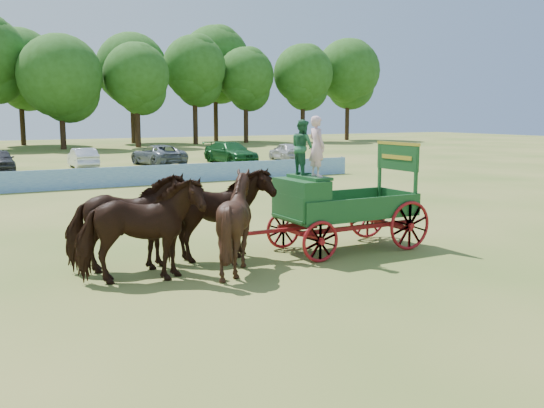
{
  "coord_description": "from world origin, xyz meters",
  "views": [
    {
      "loc": [
        -10.77,
        -13.5,
        3.82
      ],
      "look_at": [
        -2.64,
        1.18,
        1.3
      ],
      "focal_mm": 40.0,
      "sensor_mm": 36.0,
      "label": 1
    }
  ],
  "objects": [
    {
      "name": "farm_dray",
      "position": [
        -1.53,
        0.2,
        1.62
      ],
      "size": [
        6.0,
        2.0,
        3.75
      ],
      "color": "maroon",
      "rests_on": "ground"
    },
    {
      "name": "parked_cars",
      "position": [
        -5.16,
        29.84,
        0.75
      ],
      "size": [
        42.38,
        7.27,
        1.63
      ],
      "color": "silver",
      "rests_on": "ground"
    },
    {
      "name": "horse_wheel_left",
      "position": [
        -4.49,
        -0.37,
        1.21
      ],
      "size": [
        2.56,
        2.38,
        2.42
      ],
      "primitive_type": "imported",
      "rotation": [
        0.0,
        0.0,
        1.79
      ],
      "color": "black",
      "rests_on": "ground"
    },
    {
      "name": "horse_wheel_right",
      "position": [
        -4.49,
        0.73,
        1.21
      ],
      "size": [
        2.87,
        1.33,
        2.41
      ],
      "primitive_type": "imported",
      "rotation": [
        0.0,
        0.0,
        1.56
      ],
      "color": "black",
      "rests_on": "ground"
    },
    {
      "name": "horse_lead_left",
      "position": [
        -6.89,
        -0.37,
        1.21
      ],
      "size": [
        3.06,
        1.87,
        2.41
      ],
      "primitive_type": "imported",
      "rotation": [
        0.0,
        0.0,
        1.36
      ],
      "color": "black",
      "rests_on": "ground"
    },
    {
      "name": "horse_lead_right",
      "position": [
        -6.89,
        0.73,
        1.21
      ],
      "size": [
        3.05,
        1.81,
        2.41
      ],
      "primitive_type": "imported",
      "rotation": [
        0.0,
        0.0,
        1.38
      ],
      "color": "black",
      "rests_on": "ground"
    },
    {
      "name": "ground",
      "position": [
        0.0,
        0.0,
        0.0
      ],
      "size": [
        160.0,
        160.0,
        0.0
      ],
      "primitive_type": "plane",
      "color": "olive",
      "rests_on": "ground"
    },
    {
      "name": "sponsor_banner",
      "position": [
        -1.0,
        18.0,
        0.53
      ],
      "size": [
        26.0,
        0.08,
        1.05
      ],
      "primitive_type": "cube",
      "color": "#1F5DA9",
      "rests_on": "ground"
    },
    {
      "name": "treeline",
      "position": [
        -3.74,
        59.63,
        9.21
      ],
      "size": [
        93.89,
        22.82,
        15.62
      ],
      "color": "#382314",
      "rests_on": "ground"
    }
  ]
}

